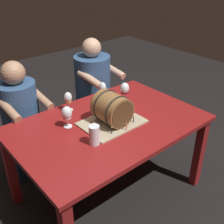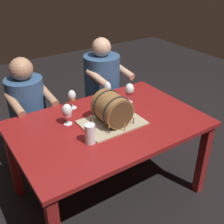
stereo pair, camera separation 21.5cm
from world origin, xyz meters
TOP-DOWN VIEW (x-y plane):
  - ground_plane at (0.00, 0.00)m, footprint 8.00×8.00m
  - dining_table at (0.00, 0.00)m, footprint 1.49×0.99m
  - barrel_cake at (0.02, -0.02)m, footprint 0.47×0.35m
  - wine_glass_amber at (-0.13, 0.37)m, footprint 0.07×0.07m
  - wine_glass_red at (0.34, 0.19)m, footprint 0.08×0.08m
  - wine_glass_rose at (-0.27, 0.16)m, footprint 0.08×0.08m
  - wine_glass_empty at (0.19, 0.31)m, footprint 0.06×0.06m
  - beer_pint at (-0.25, -0.15)m, footprint 0.08×0.08m
  - person_seated_left at (-0.41, 0.75)m, footprint 0.40×0.48m
  - person_seated_right at (0.41, 0.75)m, footprint 0.46×0.53m

SIDE VIEW (x-z plane):
  - ground_plane at x=0.00m, z-range 0.00..0.00m
  - person_seated_left at x=-0.41m, z-range -0.04..1.09m
  - person_seated_right at x=0.41m, z-range -0.03..1.16m
  - dining_table at x=0.00m, z-range 0.27..1.01m
  - beer_pint at x=-0.25m, z-range 0.73..0.88m
  - wine_glass_amber at x=-0.13m, z-range 0.76..0.93m
  - wine_glass_rose at x=-0.27m, z-range 0.76..0.94m
  - barrel_cake at x=0.02m, z-range 0.72..0.98m
  - wine_glass_red at x=0.34m, z-range 0.77..0.95m
  - wine_glass_empty at x=0.19m, z-range 0.77..0.96m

